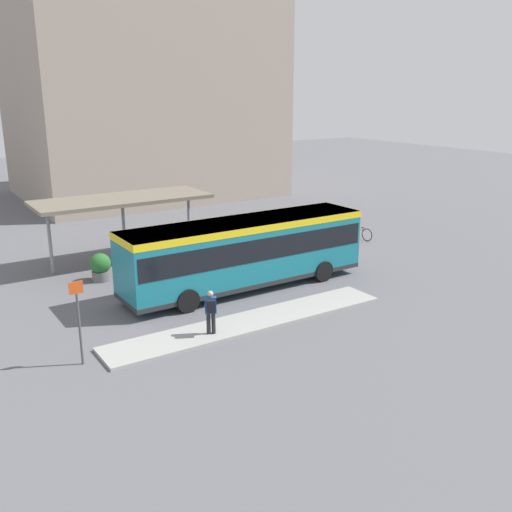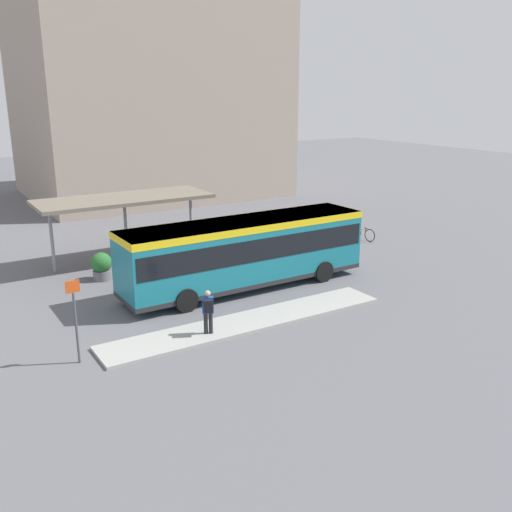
% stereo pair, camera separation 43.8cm
% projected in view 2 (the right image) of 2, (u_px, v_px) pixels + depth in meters
% --- Properties ---
extents(ground_plane, '(120.00, 120.00, 0.00)m').
position_uv_depth(ground_plane, '(245.00, 288.00, 25.38)').
color(ground_plane, '#5B5B60').
extents(curb_island, '(11.47, 1.80, 0.12)m').
position_uv_depth(curb_island, '(248.00, 322.00, 21.48)').
color(curb_island, '#9E9E99').
rests_on(curb_island, ground_plane).
extents(city_bus, '(11.20, 2.72, 3.06)m').
position_uv_depth(city_bus, '(245.00, 249.00, 24.88)').
color(city_bus, '#197284').
rests_on(city_bus, ground_plane).
extents(pedestrian_waiting, '(0.48, 0.51, 1.61)m').
position_uv_depth(pedestrian_waiting, '(208.00, 309.00, 20.04)').
color(pedestrian_waiting, '#232328').
rests_on(pedestrian_waiting, curb_island).
extents(bicycle_orange, '(0.48, 1.75, 0.76)m').
position_uv_depth(bicycle_orange, '(363.00, 234.00, 33.33)').
color(bicycle_orange, black).
rests_on(bicycle_orange, ground_plane).
extents(bicycle_green, '(0.48, 1.76, 0.76)m').
position_uv_depth(bicycle_green, '(350.00, 231.00, 33.92)').
color(bicycle_green, black).
rests_on(bicycle_green, ground_plane).
extents(station_shelter, '(8.61, 3.38, 3.31)m').
position_uv_depth(station_shelter, '(124.00, 200.00, 28.55)').
color(station_shelter, '#706656').
rests_on(station_shelter, ground_plane).
extents(potted_planter_near_shelter, '(0.96, 0.96, 1.29)m').
position_uv_depth(potted_planter_near_shelter, '(102.00, 266.00, 26.27)').
color(potted_planter_near_shelter, slate).
rests_on(potted_planter_near_shelter, ground_plane).
extents(platform_sign, '(0.44, 0.08, 2.80)m').
position_uv_depth(platform_sign, '(75.00, 318.00, 17.98)').
color(platform_sign, '#4C4C51').
rests_on(platform_sign, ground_plane).
extents(station_building, '(19.24, 15.27, 15.60)m').
position_uv_depth(station_building, '(148.00, 98.00, 46.54)').
color(station_building, gray).
rests_on(station_building, ground_plane).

